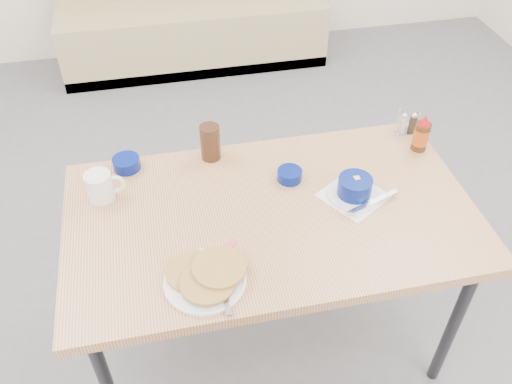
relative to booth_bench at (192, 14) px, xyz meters
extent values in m
cube|color=tan|center=(0.00, -0.06, -0.12)|extent=(1.90, 0.55, 0.45)
cube|color=#2D2D33|center=(0.00, -0.06, -0.31)|extent=(1.90, 0.55, 0.08)
cube|color=tan|center=(0.00, -2.53, 0.39)|extent=(1.40, 0.80, 0.04)
cylinder|color=#2D2D33|center=(0.62, -2.85, 0.01)|extent=(0.04, 0.04, 0.72)
cylinder|color=#2D2D33|center=(-0.62, -2.21, 0.01)|extent=(0.04, 0.04, 0.72)
cylinder|color=#2D2D33|center=(0.62, -2.21, 0.01)|extent=(0.04, 0.04, 0.72)
cylinder|color=white|center=(-0.27, -2.79, 0.42)|extent=(0.25, 0.25, 0.01)
cylinder|color=tan|center=(-0.30, -2.75, 0.43)|extent=(0.17, 0.17, 0.01)
cylinder|color=tan|center=(-0.26, -2.81, 0.44)|extent=(0.17, 0.17, 0.01)
cylinder|color=tan|center=(-0.22, -2.77, 0.45)|extent=(0.17, 0.17, 0.01)
cube|color=silver|center=(-0.21, -2.87, 0.43)|extent=(0.02, 0.11, 0.00)
cylinder|color=white|center=(-0.57, -2.34, 0.46)|extent=(0.09, 0.09, 0.10)
cylinder|color=black|center=(-0.57, -2.34, 0.51)|extent=(0.08, 0.08, 0.00)
torus|color=white|center=(-0.52, -2.34, 0.46)|extent=(0.08, 0.02, 0.08)
cube|color=white|center=(0.30, -2.52, 0.41)|extent=(0.27, 0.27, 0.00)
cylinder|color=white|center=(0.30, -2.52, 0.42)|extent=(0.18, 0.18, 0.01)
cylinder|color=navy|center=(0.30, -2.52, 0.46)|extent=(0.12, 0.12, 0.07)
cylinder|color=white|center=(0.30, -2.52, 0.48)|extent=(0.11, 0.11, 0.01)
cube|color=#F4DB60|center=(0.31, -2.51, 0.49)|extent=(0.02, 0.02, 0.01)
cube|color=silver|center=(0.35, -2.58, 0.43)|extent=(0.21, 0.09, 0.01)
cylinder|color=navy|center=(-0.47, -2.19, 0.43)|extent=(0.10, 0.10, 0.05)
cylinder|color=navy|center=(0.10, -2.38, 0.43)|extent=(0.09, 0.09, 0.04)
cylinder|color=#371F11|center=(-0.16, -2.19, 0.48)|extent=(0.10, 0.10, 0.14)
cube|color=silver|center=(0.64, -2.19, 0.41)|extent=(0.09, 0.06, 0.00)
cylinder|color=silver|center=(0.60, -2.21, 0.46)|extent=(0.01, 0.01, 0.10)
cylinder|color=silver|center=(0.67, -2.22, 0.46)|extent=(0.01, 0.01, 0.10)
cylinder|color=silver|center=(0.61, -2.17, 0.46)|extent=(0.01, 0.01, 0.10)
cylinder|color=silver|center=(0.68, -2.18, 0.46)|extent=(0.01, 0.01, 0.10)
cylinder|color=silver|center=(0.62, -2.19, 0.45)|extent=(0.03, 0.03, 0.07)
cylinder|color=#3F3326|center=(0.66, -2.20, 0.45)|extent=(0.03, 0.03, 0.07)
cylinder|color=#47230F|center=(0.64, -2.31, 0.47)|extent=(0.06, 0.06, 0.12)
cylinder|color=#CC5F17|center=(0.64, -2.31, 0.47)|extent=(0.06, 0.06, 0.07)
cone|color=#B71114|center=(0.64, -2.31, 0.55)|extent=(0.04, 0.04, 0.04)
cube|color=#DE4A5A|center=(-0.16, -2.65, 0.41)|extent=(0.05, 0.05, 0.00)
camera|label=1|loc=(-0.33, -3.82, 1.71)|focal=38.00mm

